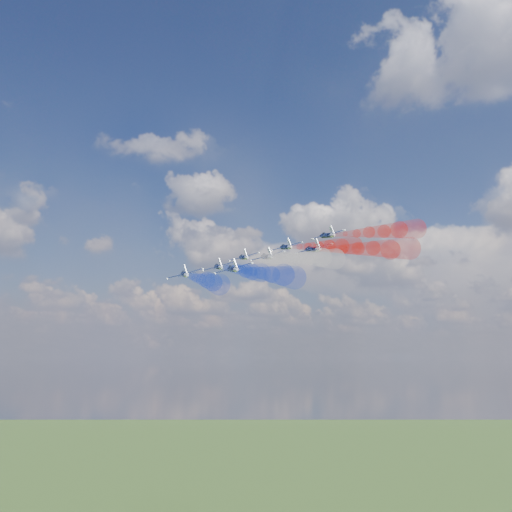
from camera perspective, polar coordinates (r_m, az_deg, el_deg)
The scene contains 16 objects.
jet_lead at distance 189.51m, azimuth -1.20°, elevation -0.14°, with size 10.34×12.92×3.45m, color black, non-canonical shape.
trail_lead at distance 161.82m, azimuth 1.04°, elevation -0.23°, with size 4.31×45.64×4.31m, color silver, non-canonical shape.
jet_inner_left at distance 176.99m, azimuth -3.63°, elevation -1.06°, with size 10.34×12.92×3.45m, color black, non-canonical shape.
trail_inner_left at distance 149.03m, azimuth -1.64°, elevation -1.33°, with size 4.31×45.64×4.31m, color blue, non-canonical shape.
jet_inner_right at distance 179.51m, azimuth 2.90°, elevation 0.86°, with size 10.34×12.92×3.45m, color black, non-canonical shape.
trail_inner_right at distance 152.44m, azimuth 6.02°, elevation 0.94°, with size 4.31×45.64×4.31m, color red, non-canonical shape.
jet_outer_left at distance 160.36m, azimuth -6.87°, elevation -1.77°, with size 10.34×12.92×3.45m, color black, non-canonical shape.
trail_outer_left at distance 132.12m, azimuth -5.33°, elevation -2.23°, with size 4.31×45.64×4.31m, color blue, non-canonical shape.
jet_center_third at distance 164.01m, azimuth 1.04°, elevation -0.08°, with size 10.34×12.92×3.45m, color black, non-canonical shape.
trail_center_third at distance 136.66m, azimuth 4.15°, elevation -0.17°, with size 4.31×45.64×4.31m, color silver, non-canonical shape.
jet_outer_right at distance 171.43m, azimuth 6.87°, elevation 1.98°, with size 10.34×12.92×3.45m, color black, non-canonical shape.
trail_outer_right at distance 145.15m, azimuth 10.90°, elevation 2.26°, with size 4.31×45.64×4.31m, color red, non-canonical shape.
jet_rear_left at distance 149.86m, azimuth -2.23°, elevation -1.26°, with size 10.34×12.92×3.45m, color black, non-canonical shape.
trail_rear_left at distance 122.08m, azimuth 0.51°, elevation -1.64°, with size 4.31×45.64×4.31m, color blue, non-canonical shape.
jet_rear_right at distance 154.50m, azimuth 5.49°, elevation 0.63°, with size 10.34×12.92×3.45m, color black, non-canonical shape.
trail_rear_right at distance 127.97m, azimuth 9.76°, elevation 0.68°, with size 4.31×45.64×4.31m, color red, non-canonical shape.
Camera 1 is at (124.45, -113.13, 103.21)m, focal length 41.52 mm.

